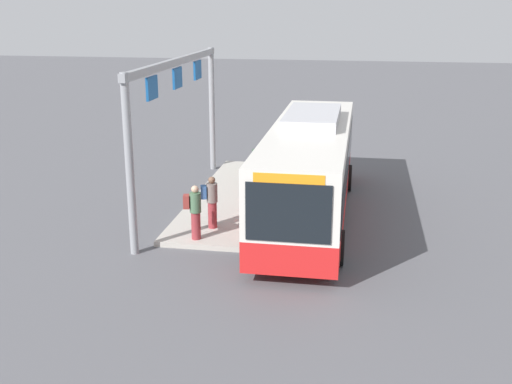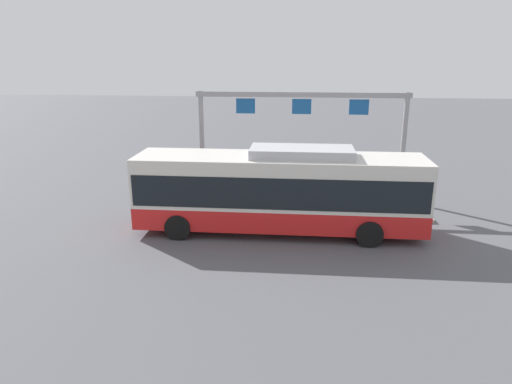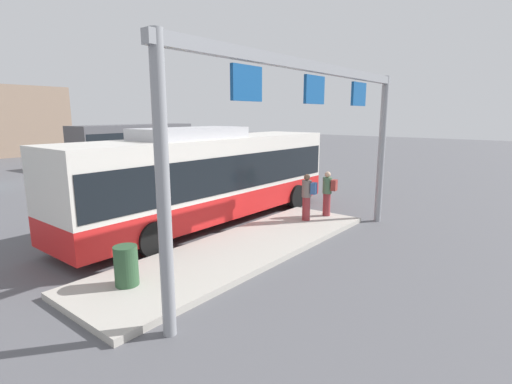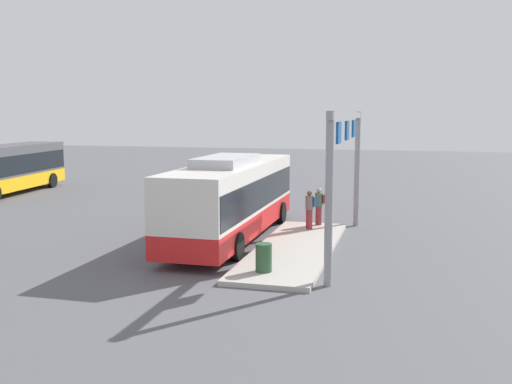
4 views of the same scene
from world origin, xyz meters
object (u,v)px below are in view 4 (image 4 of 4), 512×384
bus_background_left (5,166)px  person_boarding (319,205)px  person_waiting_near (310,209)px  trash_bin (264,258)px  bus_main (233,195)px

bus_background_left → person_boarding: bus_background_left is taller
person_waiting_near → trash_bin: person_waiting_near is taller
bus_main → trash_bin: (-5.14, -2.58, -1.20)m
bus_main → person_waiting_near: size_ratio=6.76×
person_waiting_near → trash_bin: bearing=72.5°
person_waiting_near → trash_bin: (-7.12, 0.30, -0.44)m
person_boarding → person_waiting_near: same height
person_boarding → trash_bin: (-8.15, 0.55, -0.44)m
person_boarding → trash_bin: bearing=75.7°
bus_main → trash_bin: 5.87m
bus_main → person_waiting_near: bus_main is taller
bus_main → person_boarding: 4.41m
bus_main → person_boarding: bus_main is taller
person_boarding → person_waiting_near: size_ratio=1.00×
person_boarding → person_waiting_near: bearing=65.6°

